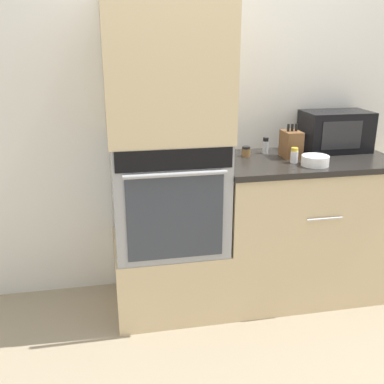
{
  "coord_description": "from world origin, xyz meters",
  "views": [
    {
      "loc": [
        -0.68,
        -2.22,
        1.62
      ],
      "look_at": [
        -0.2,
        0.21,
        0.78
      ],
      "focal_mm": 42.0,
      "sensor_mm": 36.0,
      "label": 1
    }
  ],
  "objects_px": {
    "condiment_jar_back": "(294,155)",
    "wall_oven": "(167,192)",
    "condiment_jar_near": "(246,152)",
    "microwave": "(335,131)",
    "knife_block": "(291,144)",
    "condiment_jar_mid": "(265,146)",
    "condiment_jar_far": "(294,143)",
    "bowl": "(315,161)"
  },
  "relations": [
    {
      "from": "condiment_jar_mid",
      "to": "condiment_jar_far",
      "type": "distance_m",
      "value": 0.22
    },
    {
      "from": "knife_block",
      "to": "bowl",
      "type": "height_order",
      "value": "knife_block"
    },
    {
      "from": "wall_oven",
      "to": "knife_block",
      "type": "relative_size",
      "value": 3.16
    },
    {
      "from": "condiment_jar_mid",
      "to": "condiment_jar_far",
      "type": "xyz_separation_m",
      "value": [
        0.22,
        0.04,
        -0.0
      ]
    },
    {
      "from": "condiment_jar_mid",
      "to": "condiment_jar_far",
      "type": "bearing_deg",
      "value": 10.27
    },
    {
      "from": "condiment_jar_far",
      "to": "condiment_jar_back",
      "type": "height_order",
      "value": "condiment_jar_far"
    },
    {
      "from": "microwave",
      "to": "bowl",
      "type": "bearing_deg",
      "value": -131.7
    },
    {
      "from": "wall_oven",
      "to": "knife_block",
      "type": "xyz_separation_m",
      "value": [
        0.78,
        0.04,
        0.25
      ]
    },
    {
      "from": "microwave",
      "to": "condiment_jar_back",
      "type": "xyz_separation_m",
      "value": [
        -0.38,
        -0.24,
        -0.09
      ]
    },
    {
      "from": "knife_block",
      "to": "condiment_jar_far",
      "type": "height_order",
      "value": "knife_block"
    },
    {
      "from": "condiment_jar_back",
      "to": "wall_oven",
      "type": "bearing_deg",
      "value": 173.09
    },
    {
      "from": "condiment_jar_mid",
      "to": "knife_block",
      "type": "bearing_deg",
      "value": -46.68
    },
    {
      "from": "condiment_jar_mid",
      "to": "condiment_jar_far",
      "type": "height_order",
      "value": "same"
    },
    {
      "from": "condiment_jar_near",
      "to": "condiment_jar_back",
      "type": "bearing_deg",
      "value": -40.48
    },
    {
      "from": "bowl",
      "to": "condiment_jar_back",
      "type": "xyz_separation_m",
      "value": [
        -0.09,
        0.08,
        0.01
      ]
    },
    {
      "from": "condiment_jar_near",
      "to": "condiment_jar_mid",
      "type": "relative_size",
      "value": 0.62
    },
    {
      "from": "wall_oven",
      "to": "knife_block",
      "type": "bearing_deg",
      "value": 2.84
    },
    {
      "from": "bowl",
      "to": "condiment_jar_mid",
      "type": "bearing_deg",
      "value": 118.19
    },
    {
      "from": "bowl",
      "to": "condiment_jar_mid",
      "type": "height_order",
      "value": "condiment_jar_mid"
    },
    {
      "from": "condiment_jar_mid",
      "to": "condiment_jar_back",
      "type": "xyz_separation_m",
      "value": [
        0.09,
        -0.26,
        -0.01
      ]
    },
    {
      "from": "wall_oven",
      "to": "condiment_jar_far",
      "type": "relative_size",
      "value": 6.45
    },
    {
      "from": "wall_oven",
      "to": "condiment_jar_back",
      "type": "relative_size",
      "value": 7.22
    },
    {
      "from": "condiment_jar_mid",
      "to": "condiment_jar_back",
      "type": "bearing_deg",
      "value": -71.19
    },
    {
      "from": "knife_block",
      "to": "condiment_jar_mid",
      "type": "height_order",
      "value": "knife_block"
    },
    {
      "from": "wall_oven",
      "to": "microwave",
      "type": "distance_m",
      "value": 1.18
    },
    {
      "from": "knife_block",
      "to": "condiment_jar_near",
      "type": "xyz_separation_m",
      "value": [
        -0.27,
        0.07,
        -0.05
      ]
    },
    {
      "from": "condiment_jar_mid",
      "to": "wall_oven",
      "type": "bearing_deg",
      "value": -166.03
    },
    {
      "from": "bowl",
      "to": "condiment_jar_mid",
      "type": "relative_size",
      "value": 1.56
    },
    {
      "from": "microwave",
      "to": "condiment_jar_far",
      "type": "height_order",
      "value": "microwave"
    },
    {
      "from": "condiment_jar_near",
      "to": "condiment_jar_back",
      "type": "distance_m",
      "value": 0.31
    },
    {
      "from": "wall_oven",
      "to": "bowl",
      "type": "distance_m",
      "value": 0.89
    },
    {
      "from": "knife_block",
      "to": "bowl",
      "type": "relative_size",
      "value": 1.31
    },
    {
      "from": "microwave",
      "to": "condiment_jar_mid",
      "type": "height_order",
      "value": "microwave"
    },
    {
      "from": "condiment_jar_mid",
      "to": "condiment_jar_back",
      "type": "height_order",
      "value": "condiment_jar_mid"
    },
    {
      "from": "condiment_jar_far",
      "to": "wall_oven",
      "type": "bearing_deg",
      "value": -166.92
    },
    {
      "from": "condiment_jar_back",
      "to": "bowl",
      "type": "bearing_deg",
      "value": -41.3
    },
    {
      "from": "knife_block",
      "to": "condiment_jar_back",
      "type": "relative_size",
      "value": 2.29
    },
    {
      "from": "wall_oven",
      "to": "condiment_jar_back",
      "type": "height_order",
      "value": "wall_oven"
    },
    {
      "from": "bowl",
      "to": "condiment_jar_mid",
      "type": "xyz_separation_m",
      "value": [
        -0.18,
        0.34,
        0.02
      ]
    },
    {
      "from": "condiment_jar_near",
      "to": "condiment_jar_back",
      "type": "height_order",
      "value": "condiment_jar_back"
    },
    {
      "from": "knife_block",
      "to": "condiment_jar_far",
      "type": "relative_size",
      "value": 2.04
    },
    {
      "from": "condiment_jar_mid",
      "to": "microwave",
      "type": "bearing_deg",
      "value": -2.05
    }
  ]
}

